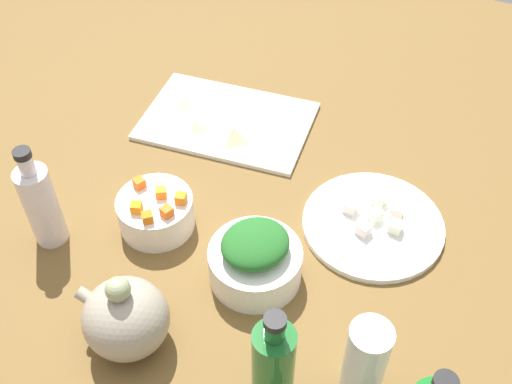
# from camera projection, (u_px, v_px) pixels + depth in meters

# --- Properties ---
(tabletop) EXTENTS (1.90, 1.90, 0.03)m
(tabletop) POSITION_uv_depth(u_px,v_px,m) (256.00, 216.00, 1.16)
(tabletop) COLOR brown
(tabletop) RESTS_ON ground
(cutting_board) EXTENTS (0.36, 0.26, 0.01)m
(cutting_board) POSITION_uv_depth(u_px,v_px,m) (227.00, 121.00, 1.32)
(cutting_board) COLOR silver
(cutting_board) RESTS_ON tabletop
(plate_tofu) EXTENTS (0.26, 0.26, 0.01)m
(plate_tofu) POSITION_uv_depth(u_px,v_px,m) (373.00, 225.00, 1.12)
(plate_tofu) COLOR white
(plate_tofu) RESTS_ON tabletop
(bowl_greens) EXTENTS (0.16, 0.16, 0.06)m
(bowl_greens) POSITION_uv_depth(u_px,v_px,m) (255.00, 264.00, 1.02)
(bowl_greens) COLOR white
(bowl_greens) RESTS_ON tabletop
(bowl_carrots) EXTENTS (0.14, 0.14, 0.06)m
(bowl_carrots) POSITION_uv_depth(u_px,v_px,m) (156.00, 213.00, 1.10)
(bowl_carrots) COLOR white
(bowl_carrots) RESTS_ON tabletop
(teapot) EXTENTS (0.15, 0.13, 0.16)m
(teapot) POSITION_uv_depth(u_px,v_px,m) (126.00, 318.00, 0.92)
(teapot) COLOR gray
(teapot) RESTS_ON tabletop
(bottle_1) EXTENTS (0.06, 0.06, 0.21)m
(bottle_1) POSITION_uv_depth(u_px,v_px,m) (273.00, 367.00, 0.83)
(bottle_1) COLOR #1C6227
(bottle_1) RESTS_ON tabletop
(bottle_2) EXTENTS (0.06, 0.06, 0.21)m
(bottle_2) POSITION_uv_depth(u_px,v_px,m) (41.00, 204.00, 1.04)
(bottle_2) COLOR silver
(bottle_2) RESTS_ON tabletop
(drinking_glass_0) EXTENTS (0.06, 0.06, 0.14)m
(drinking_glass_0) POSITION_uv_depth(u_px,v_px,m) (366.00, 359.00, 0.86)
(drinking_glass_0) COLOR white
(drinking_glass_0) RESTS_ON tabletop
(carrot_cube_0) EXTENTS (0.02, 0.02, 0.02)m
(carrot_cube_0) POSITION_uv_depth(u_px,v_px,m) (161.00, 193.00, 1.08)
(carrot_cube_0) COLOR orange
(carrot_cube_0) RESTS_ON bowl_carrots
(carrot_cube_1) EXTENTS (0.02, 0.02, 0.02)m
(carrot_cube_1) POSITION_uv_depth(u_px,v_px,m) (181.00, 198.00, 1.07)
(carrot_cube_1) COLOR orange
(carrot_cube_1) RESTS_ON bowl_carrots
(carrot_cube_2) EXTENTS (0.02, 0.02, 0.02)m
(carrot_cube_2) POSITION_uv_depth(u_px,v_px,m) (136.00, 208.00, 1.05)
(carrot_cube_2) COLOR orange
(carrot_cube_2) RESTS_ON bowl_carrots
(carrot_cube_3) EXTENTS (0.02, 0.02, 0.02)m
(carrot_cube_3) POSITION_uv_depth(u_px,v_px,m) (167.00, 212.00, 1.05)
(carrot_cube_3) COLOR orange
(carrot_cube_3) RESTS_ON bowl_carrots
(carrot_cube_4) EXTENTS (0.03, 0.03, 0.02)m
(carrot_cube_4) POSITION_uv_depth(u_px,v_px,m) (148.00, 217.00, 1.04)
(carrot_cube_4) COLOR orange
(carrot_cube_4) RESTS_ON bowl_carrots
(carrot_cube_5) EXTENTS (0.02, 0.02, 0.02)m
(carrot_cube_5) POSITION_uv_depth(u_px,v_px,m) (139.00, 183.00, 1.09)
(carrot_cube_5) COLOR orange
(carrot_cube_5) RESTS_ON bowl_carrots
(chopped_greens_mound) EXTENTS (0.15, 0.15, 0.04)m
(chopped_greens_mound) POSITION_uv_depth(u_px,v_px,m) (255.00, 244.00, 0.98)
(chopped_greens_mound) COLOR #226023
(chopped_greens_mound) RESTS_ON bowl_greens
(tofu_cube_0) EXTENTS (0.03, 0.03, 0.02)m
(tofu_cube_0) POSITION_uv_depth(u_px,v_px,m) (396.00, 211.00, 1.12)
(tofu_cube_0) COLOR #FBE1D3
(tofu_cube_0) RESTS_ON plate_tofu
(tofu_cube_1) EXTENTS (0.03, 0.03, 0.02)m
(tofu_cube_1) POSITION_uv_depth(u_px,v_px,m) (351.00, 207.00, 1.12)
(tofu_cube_1) COLOR white
(tofu_cube_1) RESTS_ON plate_tofu
(tofu_cube_2) EXTENTS (0.02, 0.02, 0.02)m
(tofu_cube_2) POSITION_uv_depth(u_px,v_px,m) (395.00, 227.00, 1.09)
(tofu_cube_2) COLOR white
(tofu_cube_2) RESTS_ON plate_tofu
(tofu_cube_3) EXTENTS (0.03, 0.03, 0.02)m
(tofu_cube_3) POSITION_uv_depth(u_px,v_px,m) (364.00, 229.00, 1.09)
(tofu_cube_3) COLOR white
(tofu_cube_3) RESTS_ON plate_tofu
(tofu_cube_4) EXTENTS (0.03, 0.03, 0.02)m
(tofu_cube_4) POSITION_uv_depth(u_px,v_px,m) (380.00, 199.00, 1.14)
(tofu_cube_4) COLOR white
(tofu_cube_4) RESTS_ON plate_tofu
(tofu_cube_5) EXTENTS (0.03, 0.03, 0.02)m
(tofu_cube_5) POSITION_uv_depth(u_px,v_px,m) (375.00, 215.00, 1.11)
(tofu_cube_5) COLOR white
(tofu_cube_5) RESTS_ON plate_tofu
(dumpling_0) EXTENTS (0.06, 0.06, 0.03)m
(dumpling_0) POSITION_uv_depth(u_px,v_px,m) (234.00, 133.00, 1.26)
(dumpling_0) COLOR beige
(dumpling_0) RESTS_ON cutting_board
(dumpling_1) EXTENTS (0.04, 0.05, 0.02)m
(dumpling_1) POSITION_uv_depth(u_px,v_px,m) (195.00, 124.00, 1.29)
(dumpling_1) COLOR beige
(dumpling_1) RESTS_ON cutting_board
(dumpling_2) EXTENTS (0.07, 0.07, 0.02)m
(dumpling_2) POSITION_uv_depth(u_px,v_px,m) (185.00, 100.00, 1.34)
(dumpling_2) COLOR beige
(dumpling_2) RESTS_ON cutting_board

